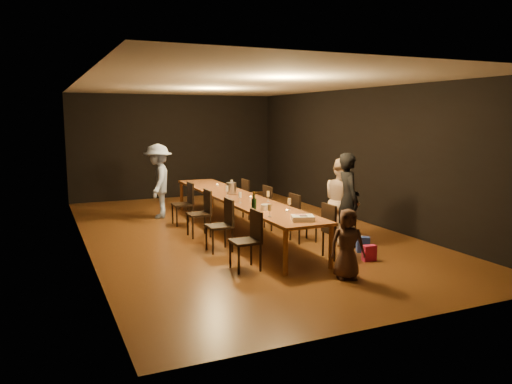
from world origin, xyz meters
name	(u,v)px	position (x,y,z in m)	size (l,w,h in m)	color
ground	(239,232)	(0.00, 0.00, 0.00)	(10.00, 10.00, 0.00)	#3F1D0F
room_shell	(238,131)	(0.00, 0.00, 2.08)	(6.04, 10.04, 3.02)	black
table	(238,199)	(0.00, 0.00, 0.70)	(0.90, 6.00, 0.75)	brown
chair_right_0	(338,231)	(0.85, -2.40, 0.47)	(0.42, 0.42, 0.93)	black
chair_right_1	(303,218)	(0.85, -1.20, 0.47)	(0.42, 0.42, 0.93)	black
chair_right_2	(276,207)	(0.85, 0.00, 0.47)	(0.42, 0.42, 0.93)	black
chair_right_3	(253,199)	(0.85, 1.20, 0.47)	(0.42, 0.42, 0.93)	black
chair_left_0	(245,241)	(-0.85, -2.40, 0.47)	(0.42, 0.42, 0.93)	black
chair_left_1	(219,225)	(-0.85, -1.20, 0.47)	(0.42, 0.42, 0.93)	black
chair_left_2	(199,213)	(-0.85, 0.00, 0.47)	(0.42, 0.42, 0.93)	black
chair_left_3	(182,204)	(-0.85, 1.20, 0.47)	(0.42, 0.42, 0.93)	black
woman_birthday	(348,200)	(1.44, -1.81, 0.86)	(0.63, 0.41, 1.72)	black
woman_tan	(342,201)	(1.46, -1.58, 0.81)	(0.78, 0.61, 1.61)	beige
man_blue	(158,181)	(-1.15, 2.18, 0.87)	(1.12, 0.65, 1.74)	#869CCF
child	(347,244)	(0.36, -3.40, 0.52)	(0.51, 0.33, 1.04)	#442D26
gift_bag_red	(369,253)	(1.22, -2.78, 0.13)	(0.22, 0.12, 0.26)	#BB1C4E
gift_bag_blue	(363,244)	(1.44, -2.30, 0.14)	(0.22, 0.15, 0.28)	#263DA4
birthday_cake	(303,218)	(0.04, -2.62, 0.79)	(0.42, 0.38, 0.08)	white
plate_stack	(266,207)	(-0.11, -1.58, 0.80)	(0.18, 0.18, 0.10)	white
champagne_bottle	(254,202)	(-0.38, -1.68, 0.93)	(0.08, 0.08, 0.35)	black
ice_bucket	(231,188)	(0.01, 0.42, 0.87)	(0.22, 0.22, 0.24)	silver
wineglass_0	(270,210)	(-0.30, -2.13, 0.85)	(0.06, 0.06, 0.21)	beige
wineglass_1	(289,204)	(0.27, -1.73, 0.85)	(0.06, 0.06, 0.21)	beige
wineglass_2	(240,197)	(-0.25, -0.71, 0.85)	(0.06, 0.06, 0.21)	silver
wineglass_3	(268,196)	(0.30, -0.79, 0.85)	(0.06, 0.06, 0.21)	beige
wineglass_4	(227,191)	(-0.19, 0.16, 0.85)	(0.06, 0.06, 0.21)	silver
wineglass_5	(232,184)	(0.27, 1.07, 0.85)	(0.06, 0.06, 0.21)	silver
tealight_near	(287,211)	(0.15, -1.87, 0.77)	(0.05, 0.05, 0.03)	#B2B7B2
tealight_mid	(251,197)	(0.15, -0.28, 0.77)	(0.05, 0.05, 0.03)	#B2B7B2
tealight_far	(217,185)	(0.15, 1.71, 0.77)	(0.05, 0.05, 0.03)	#B2B7B2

